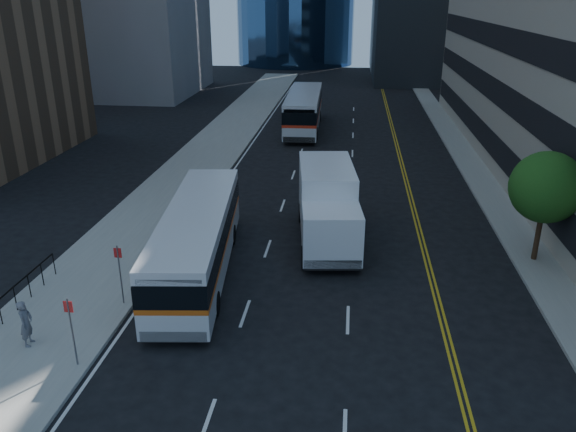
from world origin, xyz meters
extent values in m
plane|color=black|center=(0.00, 0.00, 0.00)|extent=(160.00, 160.00, 0.00)
cube|color=gray|center=(-10.50, 25.00, 0.07)|extent=(5.00, 90.00, 0.15)
cube|color=gray|center=(9.00, 25.00, 0.07)|extent=(2.00, 90.00, 0.15)
cylinder|color=#332114|center=(9.00, 8.00, 1.25)|extent=(0.24, 0.24, 2.20)
sphere|color=#144413|center=(9.00, 8.00, 3.65)|extent=(3.20, 3.20, 3.20)
cube|color=silver|center=(-6.14, 5.15, 0.88)|extent=(3.78, 11.92, 1.07)
cube|color=#DA5914|center=(-6.14, 5.15, 1.51)|extent=(3.80, 11.94, 0.21)
cube|color=black|center=(-6.14, 5.15, 2.05)|extent=(3.80, 11.94, 0.88)
cube|color=silver|center=(-6.14, 5.15, 2.78)|extent=(3.78, 11.92, 0.49)
cylinder|color=black|center=(-6.91, 1.54, 0.49)|extent=(0.40, 1.00, 0.98)
cylinder|color=black|center=(-4.62, 1.78, 0.49)|extent=(0.40, 1.00, 0.98)
cylinder|color=black|center=(-7.62, 8.14, 0.49)|extent=(0.40, 1.00, 0.98)
cylinder|color=black|center=(-5.33, 8.38, 0.49)|extent=(0.40, 1.00, 0.98)
cube|color=silver|center=(-4.00, 33.87, 0.96)|extent=(3.11, 12.89, 1.18)
cube|color=red|center=(-4.00, 33.87, 1.66)|extent=(3.13, 12.91, 0.24)
cube|color=black|center=(-4.00, 33.87, 2.24)|extent=(3.13, 12.91, 0.96)
cube|color=silver|center=(-4.00, 33.87, 3.05)|extent=(3.11, 12.89, 0.53)
cylinder|color=black|center=(-5.17, 30.00, 0.53)|extent=(0.35, 1.08, 1.07)
cylinder|color=black|center=(-2.63, 30.06, 0.53)|extent=(0.35, 1.08, 1.07)
cylinder|color=black|center=(-5.36, 37.26, 0.53)|extent=(0.35, 1.08, 1.07)
cylinder|color=black|center=(-2.82, 37.33, 0.53)|extent=(0.35, 1.08, 1.07)
cube|color=white|center=(-0.36, 6.53, 1.58)|extent=(2.88, 2.69, 2.29)
cube|color=black|center=(-0.24, 5.50, 2.02)|extent=(2.41, 0.34, 1.20)
cube|color=white|center=(-0.81, 10.33, 2.24)|extent=(3.22, 5.51, 2.84)
cube|color=black|center=(-0.67, 9.13, 0.60)|extent=(2.85, 7.39, 0.27)
cylinder|color=black|center=(-1.52, 6.18, 0.52)|extent=(0.43, 1.08, 1.05)
cylinder|color=black|center=(0.85, 6.45, 0.52)|extent=(0.43, 1.08, 1.05)
cylinder|color=black|center=(-2.16, 11.60, 0.52)|extent=(0.43, 1.08, 1.05)
cylinder|color=black|center=(0.20, 11.88, 0.52)|extent=(0.43, 1.08, 1.05)
imported|color=slate|center=(-10.60, -1.09, 1.00)|extent=(0.48, 0.67, 1.71)
camera|label=1|loc=(0.31, -16.59, 11.65)|focal=35.00mm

